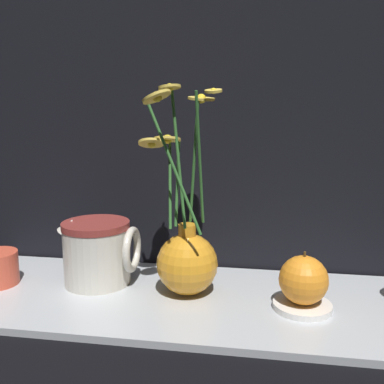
% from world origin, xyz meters
% --- Properties ---
extents(ground_plane, '(6.00, 6.00, 0.00)m').
position_xyz_m(ground_plane, '(0.00, 0.00, 0.00)').
color(ground_plane, black).
extents(shelf, '(0.88, 0.31, 0.01)m').
position_xyz_m(shelf, '(0.00, 0.00, 0.01)').
color(shelf, '#B2B7BC').
rests_on(shelf, ground_plane).
extents(vase_with_flowers, '(0.14, 0.17, 0.36)m').
position_xyz_m(vase_with_flowers, '(-0.02, 0.02, 0.08)').
color(vase_with_flowers, orange).
rests_on(vase_with_flowers, shelf).
extents(ceramic_pitcher, '(0.15, 0.12, 0.13)m').
position_xyz_m(ceramic_pitcher, '(-0.19, 0.04, 0.08)').
color(ceramic_pitcher, beige).
rests_on(ceramic_pitcher, shelf).
extents(saucer_plate, '(0.10, 0.10, 0.01)m').
position_xyz_m(saucer_plate, '(0.18, -0.02, 0.02)').
color(saucer_plate, white).
rests_on(saucer_plate, shelf).
extents(orange_fruit, '(0.08, 0.08, 0.09)m').
position_xyz_m(orange_fruit, '(0.18, -0.02, 0.06)').
color(orange_fruit, orange).
rests_on(orange_fruit, saucer_plate).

